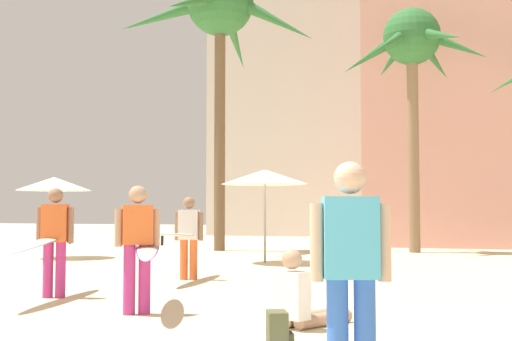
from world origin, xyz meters
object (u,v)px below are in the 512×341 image
person_mid_right (303,300)px  palm_tree_center (219,14)px  person_far_left (141,244)px  cafe_umbrella_1 (265,177)px  backpack (278,334)px  person_mid_left (351,268)px  palm_tree_far_left (412,50)px  person_far_right (51,239)px  cafe_umbrella_3 (54,184)px  person_near_right (186,235)px

person_mid_right → palm_tree_center: bearing=53.2°
person_far_left → cafe_umbrella_1: bearing=153.9°
backpack → person_mid_left: 1.72m
palm_tree_far_left → person_far_right: bearing=-106.9°
palm_tree_center → person_far_right: (2.35, -12.93, -7.46)m
palm_tree_far_left → cafe_umbrella_1: 8.24m
cafe_umbrella_3 → person_far_left: size_ratio=0.93×
person_far_left → palm_tree_far_left: bearing=138.3°
person_mid_left → person_far_left: bearing=-152.1°
palm_tree_center → person_mid_left: bearing=-65.1°
cafe_umbrella_1 → palm_tree_center: bearing=124.0°
backpack → person_mid_right: person_mid_right is taller
palm_tree_far_left → person_mid_left: bearing=-86.0°
person_far_left → palm_tree_center: bearing=164.4°
palm_tree_center → person_near_right: (3.19, -9.66, -7.49)m
cafe_umbrella_1 → person_mid_left: size_ratio=1.44×
palm_tree_far_left → person_near_right: bearing=-107.6°
person_mid_right → backpack: bearing=-145.9°
person_mid_right → person_mid_left: bearing=-130.9°
palm_tree_center → person_far_left: bearing=-72.2°
person_far_right → palm_tree_far_left: bearing=145.0°
palm_tree_far_left → cafe_umbrella_3: size_ratio=3.47×
palm_tree_far_left → palm_tree_center: bearing=-170.3°
backpack → person_near_right: (-3.77, 6.15, 0.70)m
person_near_right → person_mid_right: bearing=-149.6°
person_mid_right → person_mid_left: person_mid_left is taller
person_far_left → person_far_right: size_ratio=0.87×
backpack → person_far_right: person_far_right is taller
person_mid_left → person_far_right: bearing=-145.7°
palm_tree_center → person_near_right: 12.63m
palm_tree_far_left → person_mid_right: palm_tree_far_left is taller
palm_tree_far_left → person_far_left: palm_tree_far_left is taller
cafe_umbrella_1 → person_mid_right: 10.17m
backpack → person_mid_right: bearing=72.1°
palm_tree_far_left → cafe_umbrella_3: bearing=-148.0°
cafe_umbrella_1 → person_mid_right: cafe_umbrella_1 is taller
person_far_left → person_mid_left: 4.73m
person_near_right → palm_tree_far_left: bearing=-25.5°
palm_tree_far_left → cafe_umbrella_1: bearing=-119.1°
palm_tree_center → cafe_umbrella_1: (3.28, -4.86, -6.11)m
person_mid_right → person_far_left: (-2.35, 0.38, 0.61)m
person_near_right → person_far_right: bearing=157.6°
cafe_umbrella_1 → backpack: cafe_umbrella_1 is taller
palm_tree_center → cafe_umbrella_3: 8.62m
palm_tree_center → person_far_left: (4.43, -13.82, -7.47)m
person_far_right → backpack: bearing=39.9°
palm_tree_far_left → person_near_right: palm_tree_far_left is taller
palm_tree_far_left → cafe_umbrella_3: 12.52m
palm_tree_far_left → cafe_umbrella_1: size_ratio=3.33×
cafe_umbrella_1 → backpack: size_ratio=5.93×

